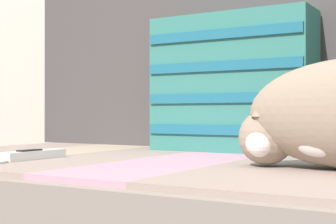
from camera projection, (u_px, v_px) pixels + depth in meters
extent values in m
cube|color=gray|center=(0.00, 151.00, 1.41)|extent=(0.20, 0.77, 0.01)
cube|color=tan|center=(54.00, 154.00, 1.31)|extent=(0.20, 0.77, 0.01)
cube|color=gray|center=(117.00, 157.00, 1.21)|extent=(0.20, 0.77, 0.01)
cube|color=#C6899E|center=(193.00, 161.00, 1.10)|extent=(0.20, 0.77, 0.01)
cube|color=gray|center=(283.00, 166.00, 1.00)|extent=(0.20, 0.77, 0.01)
cube|color=#337A70|center=(232.00, 83.00, 1.32)|extent=(0.42, 0.13, 0.35)
cube|color=#1E667F|center=(221.00, 130.00, 1.26)|extent=(0.41, 0.01, 0.02)
cube|color=#1E667F|center=(221.00, 98.00, 1.26)|extent=(0.41, 0.01, 0.02)
cube|color=#1E667F|center=(221.00, 66.00, 1.26)|extent=(0.41, 0.01, 0.02)
cube|color=#1E667F|center=(221.00, 34.00, 1.26)|extent=(0.41, 0.01, 0.02)
sphere|color=gray|center=(266.00, 137.00, 0.94)|extent=(0.10, 0.10, 0.10)
sphere|color=white|center=(261.00, 142.00, 0.92)|extent=(0.06, 0.06, 0.06)
ellipsoid|color=white|center=(319.00, 131.00, 0.85)|extent=(0.12, 0.04, 0.09)
cone|color=gray|center=(262.00, 106.00, 0.91)|extent=(0.04, 0.04, 0.04)
cone|color=gray|center=(270.00, 106.00, 0.96)|extent=(0.04, 0.04, 0.04)
cube|color=white|center=(34.00, 155.00, 1.09)|extent=(0.04, 0.16, 0.02)
cube|color=black|center=(29.00, 150.00, 1.08)|extent=(0.02, 0.06, 0.00)
cube|color=black|center=(59.00, 153.00, 1.15)|extent=(0.03, 0.01, 0.02)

